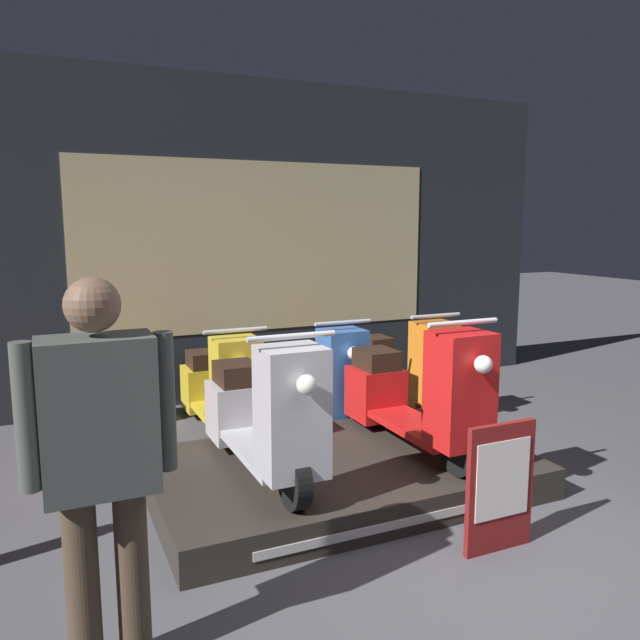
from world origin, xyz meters
name	(u,v)px	position (x,y,z in m)	size (l,w,h in m)	color
ground_plane	(507,578)	(0.00, 0.00, 0.00)	(30.00, 30.00, 0.00)	#4C4C51
shop_wall_back	(261,242)	(0.00, 3.79, 1.60)	(6.76, 0.09, 3.20)	#23282D
display_platform	(341,473)	(-0.30, 1.33, 0.11)	(2.51, 1.54, 0.21)	#2D2823
scooter_display_left	(263,415)	(-0.86, 1.28, 0.60)	(0.50, 1.53, 0.99)	black
scooter_display_right	(416,395)	(0.27, 1.28, 0.60)	(0.50, 1.53, 0.99)	black
scooter_backrow_0	(107,402)	(-1.66, 2.76, 0.39)	(0.50, 1.53, 0.99)	black
scooter_backrow_1	(220,389)	(-0.74, 2.76, 0.39)	(0.50, 1.53, 0.99)	black
scooter_backrow_2	(318,378)	(0.18, 2.76, 0.39)	(0.50, 1.53, 0.99)	black
scooter_backrow_3	(404,368)	(1.10, 2.76, 0.39)	(0.50, 1.53, 0.99)	black
person_left_browsing	(101,449)	(-1.91, 0.14, 0.94)	(0.58, 0.24, 1.60)	#473828
price_sign_board	(500,487)	(0.14, 0.24, 0.37)	(0.43, 0.04, 0.73)	maroon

